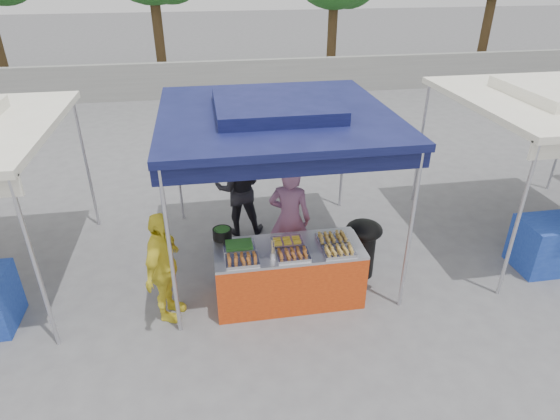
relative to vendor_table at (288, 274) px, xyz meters
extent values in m
plane|color=#5D5C5F|center=(0.00, 0.10, -0.43)|extent=(80.00, 80.00, 0.00)
cube|color=gray|center=(0.00, 11.10, 0.17)|extent=(40.00, 0.25, 1.20)
cylinder|color=silver|center=(-1.50, -0.40, 0.72)|extent=(0.05, 0.05, 2.30)
cylinder|color=silver|center=(1.50, -0.40, 0.72)|extent=(0.05, 0.05, 2.30)
cylinder|color=silver|center=(-1.50, 2.60, 0.72)|extent=(0.05, 0.05, 2.30)
cylinder|color=silver|center=(1.50, 2.60, 0.72)|extent=(0.05, 0.05, 2.30)
cube|color=#101443|center=(0.00, 1.10, 1.92)|extent=(3.20, 3.20, 0.10)
cube|color=#101443|center=(0.00, 1.10, 2.05)|extent=(1.65, 1.65, 0.18)
cube|color=#101443|center=(0.00, -0.40, 1.77)|extent=(3.20, 0.04, 0.25)
cylinder|color=silver|center=(-3.00, -0.40, 0.72)|extent=(0.05, 0.05, 2.30)
cylinder|color=silver|center=(-3.00, 2.60, 0.72)|extent=(0.05, 0.05, 2.30)
cylinder|color=silver|center=(3.00, -0.40, 0.72)|extent=(0.05, 0.05, 2.30)
cylinder|color=silver|center=(3.00, 2.60, 0.72)|extent=(0.05, 0.05, 2.30)
cylinder|color=#432F19|center=(-2.35, 13.27, 1.67)|extent=(0.36, 0.36, 4.18)
cylinder|color=#432F19|center=(4.18, 13.35, 1.47)|extent=(0.36, 0.36, 3.79)
cylinder|color=#432F19|center=(10.37, 12.93, 1.75)|extent=(0.36, 0.36, 4.36)
cube|color=#C73D12|center=(0.00, 0.00, -0.02)|extent=(2.00, 0.80, 0.81)
cube|color=silver|center=(0.00, 0.00, 0.40)|extent=(2.00, 0.80, 0.04)
cube|color=silver|center=(-0.65, -0.24, 0.45)|extent=(0.42, 0.30, 0.05)
cube|color=brown|center=(-0.65, -0.24, 0.49)|extent=(0.35, 0.25, 0.02)
cube|color=silver|center=(0.01, -0.23, 0.45)|extent=(0.42, 0.30, 0.05)
cube|color=brown|center=(0.01, -0.23, 0.49)|extent=(0.35, 0.25, 0.02)
cube|color=silver|center=(0.62, -0.24, 0.45)|extent=(0.42, 0.30, 0.05)
cube|color=#B48C3D|center=(0.62, -0.24, 0.49)|extent=(0.35, 0.25, 0.02)
cube|color=silver|center=(-0.65, 0.10, 0.45)|extent=(0.42, 0.30, 0.05)
cube|color=#235A1E|center=(-0.65, 0.10, 0.49)|extent=(0.35, 0.25, 0.02)
cube|color=silver|center=(-0.01, 0.10, 0.45)|extent=(0.42, 0.30, 0.05)
cube|color=gold|center=(-0.01, 0.10, 0.49)|extent=(0.35, 0.25, 0.02)
cube|color=silver|center=(0.62, 0.08, 0.45)|extent=(0.42, 0.30, 0.05)
cube|color=#B48C3D|center=(0.62, 0.08, 0.49)|extent=(0.35, 0.25, 0.02)
cylinder|color=black|center=(-0.86, 0.38, 0.50)|extent=(0.26, 0.26, 0.15)
cylinder|color=silver|center=(-0.25, -0.22, 0.47)|extent=(0.07, 0.07, 0.09)
cylinder|color=black|center=(1.19, 0.40, -0.06)|extent=(0.37, 0.37, 0.72)
ellipsoid|color=black|center=(1.19, 0.40, 0.36)|extent=(0.54, 0.54, 0.24)
cube|color=#142CA7|center=(-0.55, 0.63, -0.26)|extent=(0.54, 0.38, 0.33)
cube|color=#142CA7|center=(0.34, 0.73, -0.28)|extent=(0.47, 0.33, 0.28)
cube|color=#142CA7|center=(0.34, 0.73, -0.01)|extent=(0.44, 0.31, 0.26)
imported|color=#8D5A7E|center=(0.15, 0.76, 0.43)|extent=(0.73, 0.60, 1.72)
imported|color=black|center=(-0.49, 1.97, 0.40)|extent=(0.85, 0.69, 1.66)
imported|color=yellow|center=(-1.64, -0.09, 0.35)|extent=(0.65, 0.99, 1.56)
camera|label=1|loc=(-0.99, -5.15, 3.85)|focal=30.00mm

